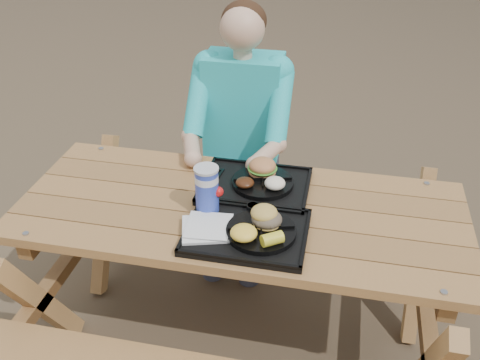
# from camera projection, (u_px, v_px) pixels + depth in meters

# --- Properties ---
(ground) EXTENTS (60.00, 60.00, 0.00)m
(ground) POSITION_uv_depth(u_px,v_px,m) (240.00, 336.00, 2.55)
(ground) COLOR #999999
(ground) RESTS_ON ground
(picnic_table) EXTENTS (1.80, 1.49, 0.75)m
(picnic_table) POSITION_uv_depth(u_px,v_px,m) (240.00, 277.00, 2.35)
(picnic_table) COLOR #999999
(picnic_table) RESTS_ON ground
(tray_near) EXTENTS (0.45, 0.35, 0.02)m
(tray_near) POSITION_uv_depth(u_px,v_px,m) (247.00, 233.00, 1.99)
(tray_near) COLOR black
(tray_near) RESTS_ON picnic_table
(tray_far) EXTENTS (0.45, 0.35, 0.02)m
(tray_far) POSITION_uv_depth(u_px,v_px,m) (255.00, 187.00, 2.26)
(tray_far) COLOR black
(tray_far) RESTS_ON picnic_table
(plate_near) EXTENTS (0.26, 0.26, 0.02)m
(plate_near) POSITION_uv_depth(u_px,v_px,m) (261.00, 231.00, 1.97)
(plate_near) COLOR black
(plate_near) RESTS_ON tray_near
(plate_far) EXTENTS (0.26, 0.26, 0.02)m
(plate_far) POSITION_uv_depth(u_px,v_px,m) (263.00, 182.00, 2.25)
(plate_far) COLOR black
(plate_far) RESTS_ON tray_far
(napkin_stack) EXTENTS (0.21, 0.21, 0.02)m
(napkin_stack) POSITION_uv_depth(u_px,v_px,m) (205.00, 228.00, 1.98)
(napkin_stack) COLOR silver
(napkin_stack) RESTS_ON tray_near
(soda_cup) EXTENTS (0.09, 0.09, 0.18)m
(soda_cup) POSITION_uv_depth(u_px,v_px,m) (207.00, 190.00, 2.05)
(soda_cup) COLOR #162FAB
(soda_cup) RESTS_ON tray_near
(condiment_bbq) EXTENTS (0.05, 0.05, 0.03)m
(condiment_bbq) POSITION_uv_depth(u_px,v_px,m) (253.00, 208.00, 2.08)
(condiment_bbq) COLOR #330B05
(condiment_bbq) RESTS_ON tray_near
(condiment_mustard) EXTENTS (0.05, 0.05, 0.03)m
(condiment_mustard) POSITION_uv_depth(u_px,v_px,m) (266.00, 209.00, 2.08)
(condiment_mustard) COLOR yellow
(condiment_mustard) RESTS_ON tray_near
(sandwich) EXTENTS (0.11, 0.11, 0.11)m
(sandwich) POSITION_uv_depth(u_px,v_px,m) (267.00, 212.00, 1.96)
(sandwich) COLOR gold
(sandwich) RESTS_ON plate_near
(mac_cheese) EXTENTS (0.10, 0.10, 0.05)m
(mac_cheese) POSITION_uv_depth(u_px,v_px,m) (244.00, 233.00, 1.90)
(mac_cheese) COLOR yellow
(mac_cheese) RESTS_ON plate_near
(corn_cob) EXTENTS (0.11, 0.11, 0.05)m
(corn_cob) POSITION_uv_depth(u_px,v_px,m) (272.00, 239.00, 1.88)
(corn_cob) COLOR yellow
(corn_cob) RESTS_ON plate_near
(cutlery_far) EXTENTS (0.04, 0.16, 0.01)m
(cutlery_far) POSITION_uv_depth(u_px,v_px,m) (216.00, 178.00, 2.29)
(cutlery_far) COLOR black
(cutlery_far) RESTS_ON tray_far
(burger) EXTENTS (0.12, 0.12, 0.11)m
(burger) POSITION_uv_depth(u_px,v_px,m) (263.00, 163.00, 2.26)
(burger) COLOR #C37845
(burger) RESTS_ON plate_far
(baked_beans) EXTENTS (0.08, 0.08, 0.03)m
(baked_beans) POSITION_uv_depth(u_px,v_px,m) (245.00, 183.00, 2.20)
(baked_beans) COLOR #441F0D
(baked_beans) RESTS_ON plate_far
(potato_salad) EXTENTS (0.09, 0.09, 0.05)m
(potato_salad) POSITION_uv_depth(u_px,v_px,m) (275.00, 183.00, 2.18)
(potato_salad) COLOR white
(potato_salad) RESTS_ON plate_far
(diner) EXTENTS (0.48, 0.84, 1.28)m
(diner) POSITION_uv_depth(u_px,v_px,m) (242.00, 148.00, 2.79)
(diner) COLOR #1DCCB5
(diner) RESTS_ON ground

